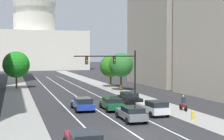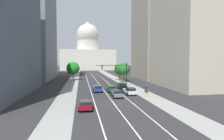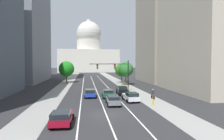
{
  "view_description": "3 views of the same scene",
  "coord_description": "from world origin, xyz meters",
  "px_view_note": "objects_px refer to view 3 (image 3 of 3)",
  "views": [
    {
      "loc": [
        -8.86,
        -23.07,
        6.14
      ],
      "look_at": [
        2.54,
        14.29,
        4.28
      ],
      "focal_mm": 52.22,
      "sensor_mm": 36.0,
      "label": 1
    },
    {
      "loc": [
        -5.28,
        -29.61,
        7.1
      ],
      "look_at": [
        2.91,
        18.53,
        4.61
      ],
      "focal_mm": 29.01,
      "sensor_mm": 36.0,
      "label": 2
    },
    {
      "loc": [
        -2.39,
        -22.16,
        6.06
      ],
      "look_at": [
        2.68,
        14.01,
        4.77
      ],
      "focal_mm": 30.32,
      "sensor_mm": 36.0,
      "label": 3
    }
  ],
  "objects_px": {
    "car_green": "(108,93)",
    "car_gray": "(113,100)",
    "car_blue": "(90,93)",
    "capitol_building": "(89,53)",
    "street_tree_near_left": "(66,69)",
    "car_crimson": "(62,117)",
    "street_tree_mid_right": "(126,69)",
    "fire_hydrant": "(153,102)",
    "car_white": "(131,96)",
    "traffic_signal_mast": "(116,70)",
    "cyclist": "(153,94)",
    "car_black": "(122,90)",
    "street_tree_far_right": "(122,70)"
  },
  "relations": [
    {
      "from": "traffic_signal_mast",
      "to": "cyclist",
      "type": "bearing_deg",
      "value": -60.57
    },
    {
      "from": "car_blue",
      "to": "street_tree_near_left",
      "type": "bearing_deg",
      "value": 16.25
    },
    {
      "from": "car_green",
      "to": "traffic_signal_mast",
      "type": "xyz_separation_m",
      "value": [
        2.4,
        5.84,
        3.95
      ]
    },
    {
      "from": "car_gray",
      "to": "cyclist",
      "type": "relative_size",
      "value": 2.6
    },
    {
      "from": "car_gray",
      "to": "street_tree_near_left",
      "type": "relative_size",
      "value": 0.67
    },
    {
      "from": "car_gray",
      "to": "street_tree_far_right",
      "type": "distance_m",
      "value": 31.54
    },
    {
      "from": "car_crimson",
      "to": "street_tree_near_left",
      "type": "bearing_deg",
      "value": 6.3
    },
    {
      "from": "street_tree_near_left",
      "to": "street_tree_mid_right",
      "type": "bearing_deg",
      "value": -27.36
    },
    {
      "from": "capitol_building",
      "to": "car_white",
      "type": "distance_m",
      "value": 108.92
    },
    {
      "from": "car_crimson",
      "to": "traffic_signal_mast",
      "type": "distance_m",
      "value": 22.5
    },
    {
      "from": "car_crimson",
      "to": "street_tree_far_right",
      "type": "bearing_deg",
      "value": -17.74
    },
    {
      "from": "car_gray",
      "to": "car_white",
      "type": "bearing_deg",
      "value": -54.6
    },
    {
      "from": "capitol_building",
      "to": "car_crimson",
      "type": "relative_size",
      "value": 10.0
    },
    {
      "from": "car_black",
      "to": "street_tree_near_left",
      "type": "bearing_deg",
      "value": 31.22
    },
    {
      "from": "car_green",
      "to": "cyclist",
      "type": "distance_m",
      "value": 7.84
    },
    {
      "from": "street_tree_mid_right",
      "to": "cyclist",
      "type": "bearing_deg",
      "value": -89.5
    },
    {
      "from": "street_tree_mid_right",
      "to": "car_blue",
      "type": "bearing_deg",
      "value": -120.67
    },
    {
      "from": "car_blue",
      "to": "car_gray",
      "type": "bearing_deg",
      "value": -153.8
    },
    {
      "from": "car_black",
      "to": "street_tree_mid_right",
      "type": "distance_m",
      "value": 16.05
    },
    {
      "from": "car_gray",
      "to": "car_blue",
      "type": "height_order",
      "value": "car_blue"
    },
    {
      "from": "car_crimson",
      "to": "car_blue",
      "type": "xyz_separation_m",
      "value": [
        3.14,
        15.2,
        -0.04
      ]
    },
    {
      "from": "car_crimson",
      "to": "car_blue",
      "type": "bearing_deg",
      "value": -10.29
    },
    {
      "from": "traffic_signal_mast",
      "to": "street_tree_near_left",
      "type": "bearing_deg",
      "value": 120.36
    },
    {
      "from": "car_blue",
      "to": "traffic_signal_mast",
      "type": "bearing_deg",
      "value": -45.05
    },
    {
      "from": "fire_hydrant",
      "to": "cyclist",
      "type": "bearing_deg",
      "value": 70.41
    },
    {
      "from": "car_black",
      "to": "street_tree_far_right",
      "type": "xyz_separation_m",
      "value": [
        4.03,
        21.43,
        3.15
      ]
    },
    {
      "from": "cyclist",
      "to": "car_gray",
      "type": "bearing_deg",
      "value": 114.67
    },
    {
      "from": "car_white",
      "to": "street_tree_near_left",
      "type": "relative_size",
      "value": 0.67
    },
    {
      "from": "traffic_signal_mast",
      "to": "street_tree_far_right",
      "type": "xyz_separation_m",
      "value": [
        4.77,
        18.42,
        -0.72
      ]
    },
    {
      "from": "car_green",
      "to": "car_blue",
      "type": "distance_m",
      "value": 3.21
    },
    {
      "from": "capitol_building",
      "to": "car_crimson",
      "type": "xyz_separation_m",
      "value": [
        -4.71,
        -118.47,
        -12.58
      ]
    },
    {
      "from": "capitol_building",
      "to": "street_tree_near_left",
      "type": "xyz_separation_m",
      "value": [
        -8.27,
        -77.18,
        -9.04
      ]
    },
    {
      "from": "car_green",
      "to": "street_tree_near_left",
      "type": "distance_m",
      "value": 28.72
    },
    {
      "from": "capitol_building",
      "to": "fire_hydrant",
      "type": "height_order",
      "value": "capitol_building"
    },
    {
      "from": "capitol_building",
      "to": "street_tree_mid_right",
      "type": "height_order",
      "value": "capitol_building"
    },
    {
      "from": "car_green",
      "to": "car_gray",
      "type": "bearing_deg",
      "value": -177.37
    },
    {
      "from": "street_tree_near_left",
      "to": "car_gray",
      "type": "bearing_deg",
      "value": -73.41
    },
    {
      "from": "car_gray",
      "to": "fire_hydrant",
      "type": "height_order",
      "value": "car_gray"
    },
    {
      "from": "car_blue",
      "to": "car_black",
      "type": "distance_m",
      "value": 6.65
    },
    {
      "from": "street_tree_far_right",
      "to": "car_crimson",
      "type": "bearing_deg",
      "value": -109.12
    },
    {
      "from": "car_white",
      "to": "street_tree_far_right",
      "type": "relative_size",
      "value": 0.74
    },
    {
      "from": "traffic_signal_mast",
      "to": "car_blue",
      "type": "bearing_deg",
      "value": -136.89
    },
    {
      "from": "car_white",
      "to": "street_tree_mid_right",
      "type": "distance_m",
      "value": 22.77
    },
    {
      "from": "car_white",
      "to": "car_green",
      "type": "bearing_deg",
      "value": 34.59
    },
    {
      "from": "capitol_building",
      "to": "street_tree_near_left",
      "type": "height_order",
      "value": "capitol_building"
    },
    {
      "from": "car_crimson",
      "to": "car_green",
      "type": "relative_size",
      "value": 0.89
    },
    {
      "from": "capitol_building",
      "to": "cyclist",
      "type": "height_order",
      "value": "capitol_building"
    },
    {
      "from": "fire_hydrant",
      "to": "cyclist",
      "type": "xyz_separation_m",
      "value": [
        1.69,
        4.75,
        0.39
      ]
    },
    {
      "from": "fire_hydrant",
      "to": "traffic_signal_mast",
      "type": "bearing_deg",
      "value": 103.44
    },
    {
      "from": "car_gray",
      "to": "traffic_signal_mast",
      "type": "xyz_separation_m",
      "value": [
        2.4,
        12.12,
        3.94
      ]
    }
  ]
}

